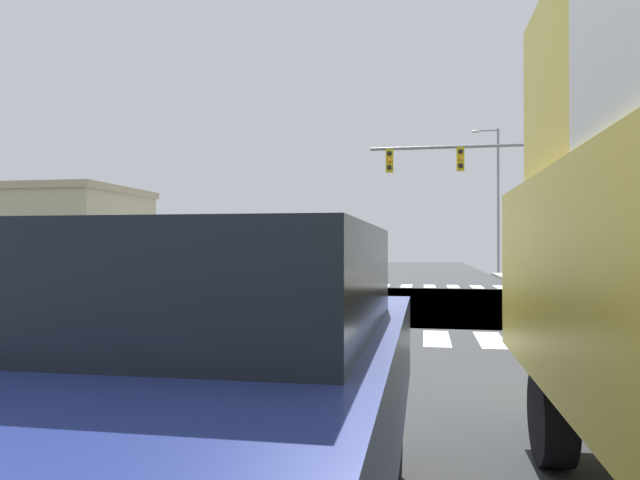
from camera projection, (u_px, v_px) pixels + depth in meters
ground at (330, 301)px, 18.93m from camera, size 90.00×90.00×0.05m
sidewalk_corner_ne at (632, 281)px, 28.46m from camera, size 12.00×12.00×0.14m
sidewalk_corner_nw at (137, 276)px, 33.03m from camera, size 12.00×12.00×0.14m
crosswalk_near at (260, 333)px, 11.79m from camera, size 13.50×2.00×0.01m
crosswalk_far at (350, 285)px, 26.16m from camera, size 13.50×2.00×0.01m
traffic_signal_mast at (470, 176)px, 25.52m from camera, size 7.28×0.55×6.52m
street_lamp at (495, 188)px, 37.70m from camera, size 1.78×0.32×9.34m
bank_building at (38, 232)px, 34.89m from camera, size 13.09×8.22×5.19m
sedan_nearside_1 at (226, 372)px, 3.06m from camera, size 1.80×4.30×1.88m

